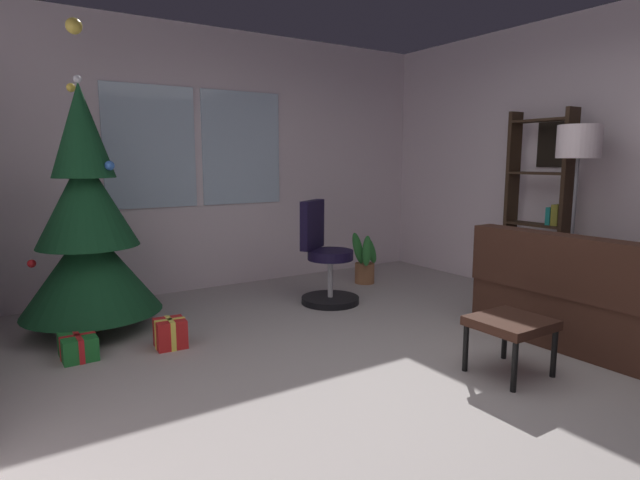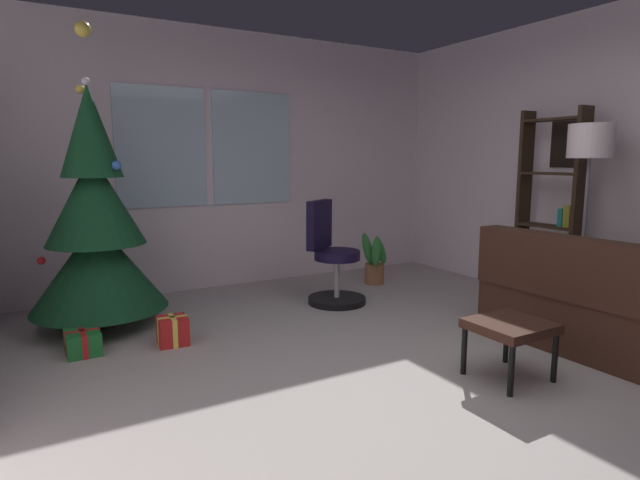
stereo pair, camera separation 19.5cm
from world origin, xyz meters
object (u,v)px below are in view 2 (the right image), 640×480
at_px(office_chair, 332,263).
at_px(bookshelf, 550,221).
at_px(floor_lamp, 590,155).
at_px(gift_box_red, 173,331).
at_px(holiday_tree, 96,230).
at_px(gift_box_green, 83,342).
at_px(potted_plant, 374,263).
at_px(footstool, 510,329).

xyz_separation_m(office_chair, bookshelf, (1.80, -1.03, 0.41)).
bearing_deg(floor_lamp, gift_box_red, 160.20).
bearing_deg(gift_box_red, holiday_tree, 119.80).
xyz_separation_m(gift_box_green, floor_lamp, (3.81, -1.29, 1.33)).
xyz_separation_m(gift_box_green, office_chair, (2.25, 0.25, 0.31)).
relative_size(gift_box_green, office_chair, 0.30).
relative_size(gift_box_red, office_chair, 0.23).
height_order(gift_box_green, potted_plant, potted_plant).
distance_m(bookshelf, floor_lamp, 0.84).
relative_size(gift_box_red, bookshelf, 0.12).
distance_m(office_chair, floor_lamp, 2.42).
bearing_deg(gift_box_green, gift_box_red, -13.06).
distance_m(footstool, bookshelf, 2.10).
distance_m(floor_lamp, potted_plant, 2.40).
xyz_separation_m(footstool, potted_plant, (0.75, 2.48, -0.07)).
bearing_deg(floor_lamp, holiday_tree, 152.69).
xyz_separation_m(bookshelf, potted_plant, (-1.00, 1.44, -0.55)).
relative_size(holiday_tree, floor_lamp, 1.45).
height_order(gift_box_green, bookshelf, bookshelf).
bearing_deg(floor_lamp, office_chair, 135.21).
xyz_separation_m(gift_box_red, gift_box_green, (-0.61, 0.14, -0.02)).
height_order(gift_box_red, gift_box_green, gift_box_red).
bearing_deg(bookshelf, gift_box_green, 169.08).
distance_m(gift_box_red, floor_lamp, 3.64).
distance_m(gift_box_red, potted_plant, 2.57).
bearing_deg(gift_box_green, holiday_tree, 70.38).
bearing_deg(gift_box_green, potted_plant, 12.17).
bearing_deg(holiday_tree, office_chair, -8.77).
bearing_deg(footstool, potted_plant, 73.20).
xyz_separation_m(holiday_tree, potted_plant, (2.85, 0.09, -0.57)).
xyz_separation_m(holiday_tree, bookshelf, (3.85, -1.35, -0.01)).
relative_size(gift_box_red, potted_plant, 0.38).
relative_size(office_chair, floor_lamp, 0.59).
bearing_deg(potted_plant, gift_box_green, -167.83).
relative_size(footstool, office_chair, 0.46).
distance_m(footstool, gift_box_green, 2.95).
bearing_deg(gift_box_red, bookshelf, -10.54).
xyz_separation_m(gift_box_red, floor_lamp, (3.20, -1.15, 1.31)).
distance_m(gift_box_green, bookshelf, 4.19).
bearing_deg(gift_box_green, office_chair, 6.41).
xyz_separation_m(office_chair, floor_lamp, (1.56, -1.55, 1.02)).
height_order(gift_box_red, bookshelf, bookshelf).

